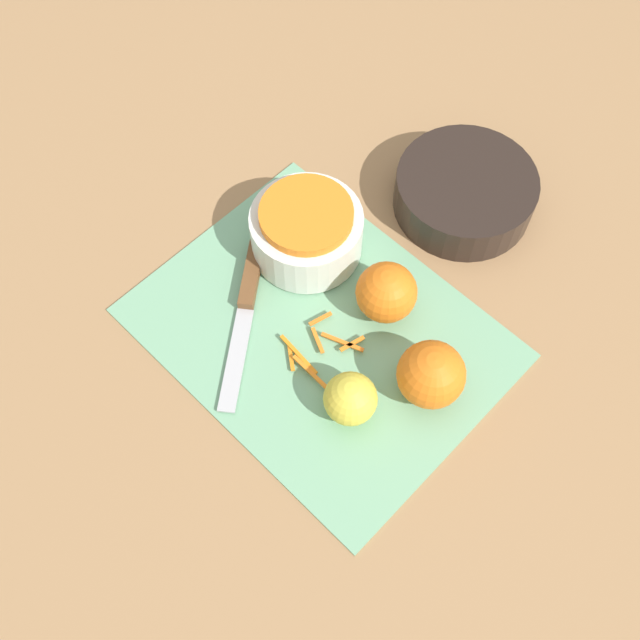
% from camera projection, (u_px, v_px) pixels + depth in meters
% --- Properties ---
extents(ground_plane, '(4.00, 4.00, 0.00)m').
position_uv_depth(ground_plane, '(320.00, 333.00, 0.96)').
color(ground_plane, '#9E754C').
extents(cutting_board, '(0.44, 0.34, 0.01)m').
position_uv_depth(cutting_board, '(320.00, 332.00, 0.96)').
color(cutting_board, '#75AD84').
rests_on(cutting_board, ground_plane).
extents(bowl_speckled, '(0.15, 0.15, 0.08)m').
position_uv_depth(bowl_speckled, '(307.00, 230.00, 0.98)').
color(bowl_speckled, silver).
rests_on(bowl_speckled, cutting_board).
extents(bowl_dark, '(0.19, 0.19, 0.06)m').
position_uv_depth(bowl_dark, '(465.00, 192.00, 1.03)').
color(bowl_dark, black).
rests_on(bowl_dark, ground_plane).
extents(knife, '(0.16, 0.20, 0.02)m').
position_uv_depth(knife, '(248.00, 293.00, 0.97)').
color(knife, brown).
rests_on(knife, cutting_board).
extents(orange_left, '(0.08, 0.08, 0.08)m').
position_uv_depth(orange_left, '(431.00, 375.00, 0.88)').
color(orange_left, orange).
rests_on(orange_left, cutting_board).
extents(orange_right, '(0.08, 0.08, 0.08)m').
position_uv_depth(orange_right, '(386.00, 292.00, 0.94)').
color(orange_right, orange).
rests_on(orange_right, cutting_board).
extents(lemon, '(0.06, 0.06, 0.06)m').
position_uv_depth(lemon, '(350.00, 399.00, 0.88)').
color(lemon, gold).
rests_on(lemon, cutting_board).
extents(peel_pile, '(0.10, 0.10, 0.01)m').
position_uv_depth(peel_pile, '(318.00, 350.00, 0.94)').
color(peel_pile, orange).
rests_on(peel_pile, cutting_board).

